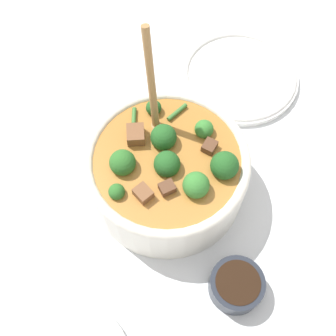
% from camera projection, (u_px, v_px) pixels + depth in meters
% --- Properties ---
extents(ground_plane, '(4.00, 4.00, 0.00)m').
position_uv_depth(ground_plane, '(168.00, 186.00, 0.74)').
color(ground_plane, silver).
extents(stew_bowl, '(0.26, 0.26, 0.27)m').
position_uv_depth(stew_bowl, '(168.00, 170.00, 0.69)').
color(stew_bowl, white).
rests_on(stew_bowl, ground_plane).
extents(condiment_bowl, '(0.08, 0.08, 0.04)m').
position_uv_depth(condiment_bowl, '(237.00, 285.00, 0.64)').
color(condiment_bowl, '#232833').
rests_on(condiment_bowl, ground_plane).
extents(empty_plate, '(0.24, 0.24, 0.02)m').
position_uv_depth(empty_plate, '(240.00, 76.00, 0.85)').
color(empty_plate, white).
rests_on(empty_plate, ground_plane).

